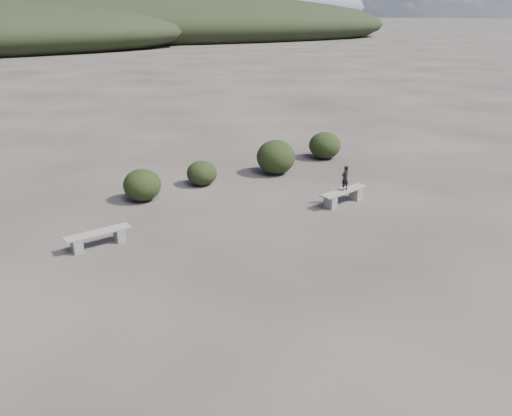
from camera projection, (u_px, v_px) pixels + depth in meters
ground at (307, 317)px, 10.32m from camera, size 1200.00×1200.00×0.00m
bench_left at (98, 237)px, 13.35m from camera, size 1.79×0.61×0.44m
bench_right at (344, 195)px, 16.37m from camera, size 1.94×0.79×0.47m
seated_person at (345, 178)px, 16.16m from camera, size 0.33×0.25×0.82m
shrub_b at (142, 185)px, 16.61m from camera, size 1.25×1.25×1.07m
shrub_c at (202, 173)px, 18.15m from camera, size 1.11×1.11×0.89m
shrub_d at (276, 157)px, 19.38m from camera, size 1.51×1.51×1.32m
shrub_e at (325, 145)px, 21.46m from camera, size 1.37×1.37×1.14m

